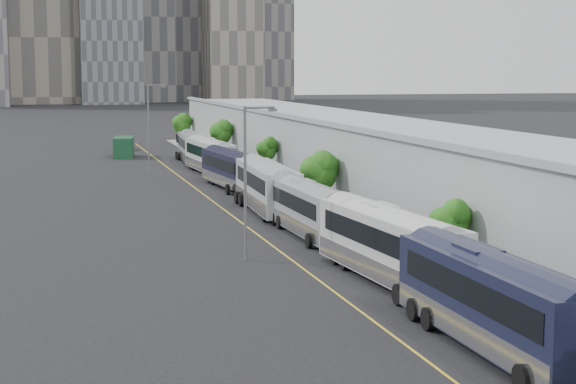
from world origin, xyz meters
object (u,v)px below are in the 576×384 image
object	(u,v)px
bus_1	(494,310)
bus_7	(192,150)
bus_2	(389,251)
bus_6	(210,159)
bus_4	(267,191)
street_lamp_near	(248,173)
bus_5	(231,172)
street_lamp_far	(150,124)
bus_3	(309,213)
suv	(125,145)
shipping_container	(124,147)

from	to	relation	value
bus_1	bus_7	distance (m)	82.69
bus_2	bus_6	size ratio (longest dim) A/B	1.06
bus_4	bus_6	size ratio (longest dim) A/B	1.06
bus_1	street_lamp_near	xyz separation A→B (m)	(-5.74, 20.88, 3.64)
bus_5	street_lamp_far	bearing A→B (deg)	111.74
street_lamp_near	bus_3	bearing A→B (deg)	51.86
bus_1	bus_7	bearing A→B (deg)	89.11
street_lamp_far	suv	bearing A→B (deg)	89.50
bus_5	bus_6	bearing A→B (deg)	83.51
bus_3	street_lamp_near	distance (m)	10.29
bus_5	street_lamp_near	xyz separation A→B (m)	(-5.95, -35.06, 3.78)
bus_1	bus_2	distance (m)	13.22
street_lamp_far	bus_7	bearing A→B (deg)	64.57
bus_2	suv	xyz separation A→B (m)	(-6.23, 90.38, -1.03)
bus_1	bus_4	distance (m)	39.98
bus_4	bus_5	size ratio (longest dim) A/B	1.09
bus_7	street_lamp_far	xyz separation A→B (m)	(-6.77, -14.23, 4.06)
bus_5	street_lamp_far	xyz separation A→B (m)	(-6.35, 12.51, 4.06)
bus_1	bus_3	size ratio (longest dim) A/B	1.08
bus_2	bus_5	distance (m)	42.73
bus_6	shipping_container	xyz separation A→B (m)	(-7.48, 22.25, -0.31)
bus_4	bus_1	bearing A→B (deg)	-87.75
street_lamp_far	suv	world-z (taller)	street_lamp_far
bus_3	street_lamp_far	bearing A→B (deg)	97.84
bus_3	shipping_container	distance (m)	64.11
bus_3	bus_7	xyz separation A→B (m)	(0.45, 54.28, -0.01)
street_lamp_far	suv	size ratio (longest dim) A/B	1.98
bus_4	street_lamp_far	bearing A→B (deg)	104.30
bus_1	suv	world-z (taller)	bus_1
bus_4	bus_5	world-z (taller)	bus_4
bus_3	bus_5	bearing A→B (deg)	88.79
shipping_container	bus_6	bearing A→B (deg)	-63.34
bus_1	bus_2	xyz separation A→B (m)	(0.40, 13.21, 0.00)
bus_2	street_lamp_near	xyz separation A→B (m)	(-6.14, 7.67, 3.64)
shipping_container	bus_3	bearing A→B (deg)	-75.54
bus_6	shipping_container	size ratio (longest dim) A/B	2.19
bus_3	street_lamp_near	bearing A→B (deg)	-129.26
bus_7	street_lamp_far	world-z (taller)	street_lamp_far
bus_4	shipping_container	xyz separation A→B (m)	(-6.91, 52.15, -0.41)
street_lamp_far	bus_5	bearing A→B (deg)	-63.08
bus_4	street_lamp_far	distance (m)	29.38
street_lamp_far	shipping_container	xyz separation A→B (m)	(-0.81, 23.67, -4.32)
bus_2	street_lamp_far	bearing A→B (deg)	92.48
bus_3	suv	xyz separation A→B (m)	(-6.00, 75.18, -0.89)
bus_1	bus_5	distance (m)	55.94
bus_2	bus_5	bearing A→B (deg)	85.98
bus_7	bus_6	bearing A→B (deg)	-87.12
bus_4	shipping_container	distance (m)	52.61
bus_6	street_lamp_near	world-z (taller)	street_lamp_near
bus_5	shipping_container	distance (m)	36.89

